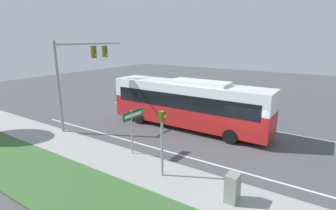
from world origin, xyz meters
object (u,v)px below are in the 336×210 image
(street_sign, at_px, (133,122))
(utility_cabinet, at_px, (233,188))
(signal_gantry, at_px, (80,66))
(pedestrian_signal, at_px, (162,134))
(bus, at_px, (188,102))

(street_sign, height_order, utility_cabinet, street_sign)
(signal_gantry, distance_m, pedestrian_signal, 10.17)
(bus, xyz_separation_m, street_sign, (-5.79, 0.29, -0.01))
(pedestrian_signal, xyz_separation_m, street_sign, (1.19, 2.84, -0.26))
(bus, height_order, signal_gantry, signal_gantry)
(street_sign, distance_m, utility_cabinet, 6.62)
(signal_gantry, height_order, utility_cabinet, signal_gantry)
(bus, bearing_deg, street_sign, 177.11)
(street_sign, bearing_deg, utility_cabinet, -101.79)
(signal_gantry, bearing_deg, utility_cabinet, -103.84)
(signal_gantry, relative_size, street_sign, 2.38)
(street_sign, bearing_deg, signal_gantry, 74.22)
(utility_cabinet, bearing_deg, bus, 40.44)
(signal_gantry, xyz_separation_m, street_sign, (-1.86, -6.58, -2.59))
(street_sign, bearing_deg, pedestrian_signal, -112.79)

